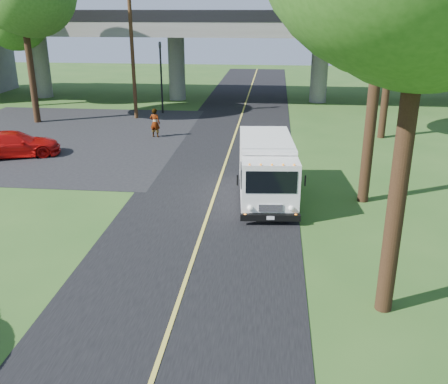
# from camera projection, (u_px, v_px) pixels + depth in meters

# --- Properties ---
(ground) EXTENTS (120.00, 120.00, 0.00)m
(ground) POSITION_uv_depth(u_px,v_px,m) (173.00, 318.00, 12.93)
(ground) COLOR #2B511D
(ground) RESTS_ON ground
(road) EXTENTS (7.00, 90.00, 0.02)m
(road) POSITION_uv_depth(u_px,v_px,m) (217.00, 187.00, 22.25)
(road) COLOR black
(road) RESTS_ON ground
(parking_lot) EXTENTS (16.00, 18.00, 0.01)m
(parking_lot) POSITION_uv_depth(u_px,v_px,m) (55.00, 137.00, 30.76)
(parking_lot) COLOR black
(parking_lot) RESTS_ON ground
(lane_line) EXTENTS (0.12, 90.00, 0.01)m
(lane_line) POSITION_uv_depth(u_px,v_px,m) (217.00, 187.00, 22.24)
(lane_line) COLOR gold
(lane_line) RESTS_ON road
(overpass) EXTENTS (54.00, 10.00, 7.30)m
(overpass) POSITION_uv_depth(u_px,v_px,m) (247.00, 45.00, 41.17)
(overpass) COLOR slate
(overpass) RESTS_ON ground
(traffic_signal) EXTENTS (0.18, 0.22, 5.20)m
(traffic_signal) POSITION_uv_depth(u_px,v_px,m) (161.00, 70.00, 36.62)
(traffic_signal) COLOR black
(traffic_signal) RESTS_ON ground
(utility_pole) EXTENTS (1.60, 0.26, 9.00)m
(utility_pole) POSITION_uv_depth(u_px,v_px,m) (132.00, 53.00, 34.41)
(utility_pole) COLOR #472D19
(utility_pole) RESTS_ON ground
(tree_left_lot) EXTENTS (5.60, 5.50, 10.50)m
(tree_left_lot) POSITION_uv_depth(u_px,v_px,m) (24.00, 1.00, 31.84)
(tree_left_lot) COLOR #382314
(tree_left_lot) RESTS_ON ground
(tree_left_far) EXTENTS (5.26, 5.16, 9.89)m
(tree_left_far) POSITION_uv_depth(u_px,v_px,m) (24.00, 8.00, 37.88)
(tree_left_far) COLOR #382314
(tree_left_far) RESTS_ON ground
(step_van) EXTENTS (2.65, 6.04, 2.47)m
(step_van) POSITION_uv_depth(u_px,v_px,m) (266.00, 168.00, 20.57)
(step_van) COLOR white
(step_van) RESTS_ON ground
(red_sedan) EXTENTS (5.03, 3.43, 1.35)m
(red_sedan) POSITION_uv_depth(u_px,v_px,m) (14.00, 144.00, 26.64)
(red_sedan) COLOR #B40C0B
(red_sedan) RESTS_ON ground
(pedestrian) EXTENTS (0.72, 0.55, 1.78)m
(pedestrian) POSITION_uv_depth(u_px,v_px,m) (155.00, 123.00, 30.51)
(pedestrian) COLOR gray
(pedestrian) RESTS_ON ground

